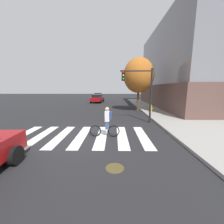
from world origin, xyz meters
TOP-DOWN VIEW (x-y plane):
  - ground_plane at (0.00, 0.00)m, footprint 120.00×120.00m
  - crosswalk_stripes at (0.35, 0.00)m, footprint 7.55×3.63m
  - manhole_cover at (2.25, -3.10)m, footprint 0.64×0.64m
  - sedan_mid at (-1.01, 18.65)m, footprint 2.40×4.66m
  - sedan_far at (-1.66, 25.50)m, footprint 2.36×4.72m
  - cyclist at (1.81, -0.04)m, footprint 1.71×0.37m
  - traffic_light_near at (4.24, 3.17)m, footprint 2.47×0.28m
  - fire_hydrant at (6.32, 7.46)m, footprint 0.33×0.22m
  - street_tree_near at (5.04, 8.57)m, footprint 3.45×3.45m
  - corner_building at (17.50, 12.66)m, footprint 18.97×18.34m

SIDE VIEW (x-z plane):
  - ground_plane at x=0.00m, z-range 0.00..0.00m
  - manhole_cover at x=2.25m, z-range 0.00..0.01m
  - crosswalk_stripes at x=0.35m, z-range 0.00..0.01m
  - fire_hydrant at x=6.32m, z-range 0.14..0.92m
  - sedan_mid at x=-1.01m, z-range 0.02..1.59m
  - sedan_far at x=-1.66m, z-range 0.03..1.63m
  - cyclist at x=1.81m, z-range 0.00..1.69m
  - traffic_light_near at x=4.24m, z-range 0.76..4.96m
  - street_tree_near at x=5.04m, z-range 1.08..7.22m
  - corner_building at x=17.50m, z-range -0.05..11.20m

